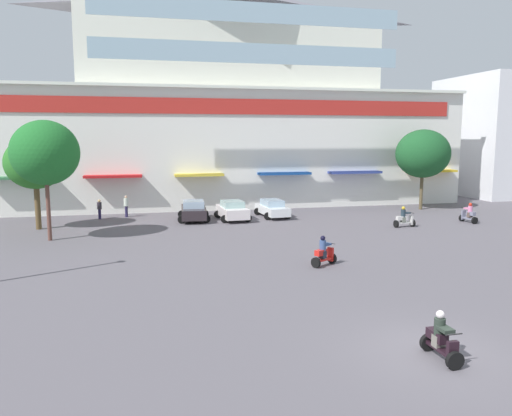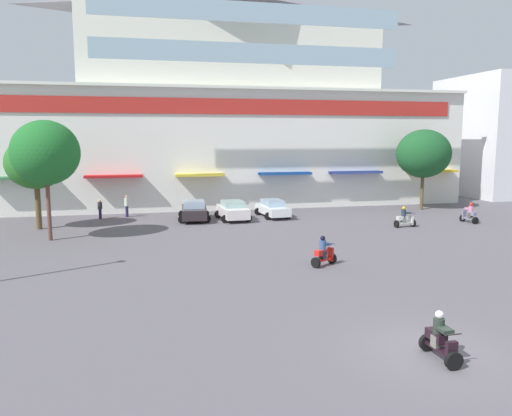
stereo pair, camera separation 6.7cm
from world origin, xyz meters
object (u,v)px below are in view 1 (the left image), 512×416
Objects in this scene: plaza_tree_1 at (423,154)px; plaza_tree_0 at (35,163)px; scooter_rider_5 at (469,214)px; scooter_rider_3 at (441,340)px; pedestrian_1 at (126,205)px; parked_car_1 at (232,210)px; plaza_tree_2 at (45,153)px; scooter_rider_2 at (324,253)px; parked_car_2 at (272,208)px; parked_car_0 at (194,210)px; scooter_rider_4 at (404,219)px; pedestrian_0 at (99,208)px.

plaza_tree_0 is at bearing -174.88° from plaza_tree_1.
scooter_rider_5 is at bearing -91.67° from plaza_tree_1.
pedestrian_1 is at bearing 108.55° from scooter_rider_3.
parked_car_1 is 2.67× the size of scooter_rider_5.
plaza_tree_2 reaches higher than scooter_rider_2.
parked_car_2 is at bearing -175.00° from plaza_tree_1.
parked_car_0 is at bearing 99.97° from scooter_rider_3.
plaza_tree_2 is 17.39m from parked_car_2.
plaza_tree_2 reaches higher than parked_car_2.
scooter_rider_5 is (5.63, 0.63, 0.03)m from scooter_rider_4.
scooter_rider_2 is 20.50m from pedestrian_1.
plaza_tree_0 reaches higher than pedestrian_0.
scooter_rider_3 is at bearing -93.84° from parked_car_2.
plaza_tree_0 reaches higher than scooter_rider_3.
scooter_rider_3 is at bearing -71.45° from pedestrian_1.
scooter_rider_3 is 0.95× the size of scooter_rider_5.
pedestrian_0 is (2.35, 7.79, -4.53)m from plaza_tree_2.
scooter_rider_5 is (16.98, -5.10, -0.12)m from parked_car_1.
scooter_rider_2 is 21.10m from pedestrian_0.
plaza_tree_1 is at bearing 60.29° from scooter_rider_3.
parked_car_2 is 11.65m from pedestrian_1.
scooter_rider_4 is (23.72, -0.65, -4.79)m from plaza_tree_2.
pedestrian_0 is (-13.37, 2.01, 0.16)m from parked_car_2.
plaza_tree_1 reaches higher than pedestrian_1.
plaza_tree_0 is 6.39m from pedestrian_0.
pedestrian_1 is (2.00, 0.55, 0.12)m from pedestrian_0.
pedestrian_0 is at bearing 162.22° from parked_car_0.
parked_car_1 is at bearing 93.61° from scooter_rider_3.
scooter_rider_2 reaches higher than parked_car_2.
plaza_tree_1 is 4.59× the size of scooter_rider_4.
parked_car_0 is 6.30m from parked_car_2.
scooter_rider_4 reaches higher than scooter_rider_3.
scooter_rider_3 is (13.97, -20.31, -4.82)m from plaza_tree_2.
scooter_rider_4 is at bearing -26.78° from parked_car_1.
parked_car_1 is 2.65× the size of scooter_rider_4.
scooter_rider_3 is at bearing -86.39° from parked_car_1.
scooter_rider_4 is (14.28, -6.17, -0.16)m from parked_car_0.
plaza_tree_0 is at bearing 108.76° from plaza_tree_2.
scooter_rider_2 is (15.83, -13.74, -3.94)m from plaza_tree_0.
plaza_tree_1 is 17.78m from parked_car_1.
plaza_tree_1 is 4.55× the size of pedestrian_0.
plaza_tree_0 is 0.91× the size of plaza_tree_1.
plaza_tree_1 is at bearing -1.69° from pedestrian_0.
plaza_tree_0 is 1.51× the size of parked_car_0.
parked_car_2 is 10.26m from scooter_rider_4.
pedestrian_0 is at bearing 164.86° from parked_car_1.
pedestrian_1 is at bearing 155.10° from scooter_rider_4.
scooter_rider_2 is at bearing -33.50° from plaza_tree_2.
scooter_rider_4 is (11.35, -5.73, -0.15)m from parked_car_1.
pedestrian_0 is 0.89× the size of pedestrian_1.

